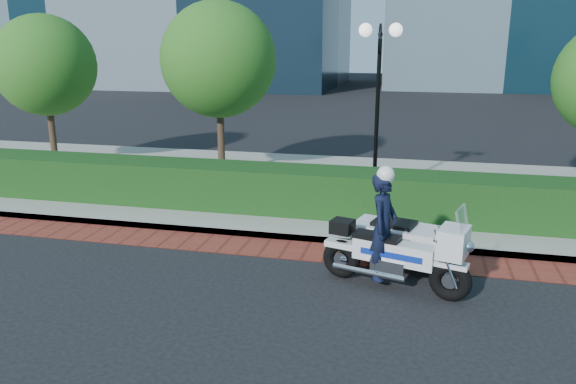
% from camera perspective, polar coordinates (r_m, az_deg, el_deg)
% --- Properties ---
extents(ground, '(120.00, 120.00, 0.00)m').
position_cam_1_polar(ground, '(9.66, 0.02, -9.20)').
color(ground, black).
rests_on(ground, ground).
extents(brick_strip, '(60.00, 1.00, 0.01)m').
position_cam_1_polar(brick_strip, '(11.01, 1.81, -6.01)').
color(brick_strip, maroon).
rests_on(brick_strip, ground).
extents(sidewalk, '(60.00, 8.00, 0.15)m').
position_cam_1_polar(sidewalk, '(15.21, 5.17, 0.28)').
color(sidewalk, gray).
rests_on(sidewalk, ground).
extents(hedge_main, '(18.00, 1.20, 1.00)m').
position_cam_1_polar(hedge_main, '(12.77, 3.70, 0.05)').
color(hedge_main, black).
rests_on(hedge_main, sidewalk).
extents(lamppost, '(1.02, 0.70, 4.21)m').
position_cam_1_polar(lamppost, '(13.83, 9.16, 10.79)').
color(lamppost, black).
rests_on(lamppost, sidewalk).
extents(tree_a, '(3.00, 3.00, 4.58)m').
position_cam_1_polar(tree_a, '(18.66, -23.47, 11.70)').
color(tree_a, '#332319').
rests_on(tree_a, sidewalk).
extents(tree_b, '(3.20, 3.20, 4.89)m').
position_cam_1_polar(tree_b, '(16.04, -7.07, 13.17)').
color(tree_b, '#332319').
rests_on(tree_b, sidewalk).
extents(police_motorcycle, '(2.50, 2.14, 2.06)m').
position_cam_1_polar(police_motorcycle, '(9.70, 10.86, -4.86)').
color(police_motorcycle, black).
rests_on(police_motorcycle, ground).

